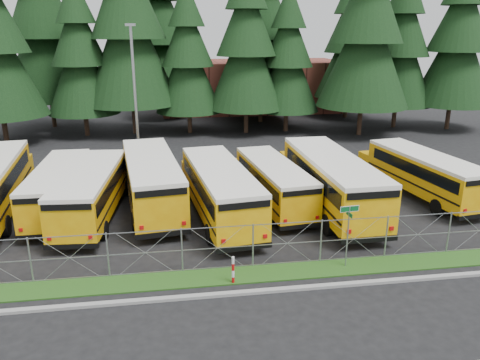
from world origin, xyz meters
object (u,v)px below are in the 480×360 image
(bus_4, at_px, (219,191))
(bus_5, at_px, (272,183))
(bus_east, at_px, (421,175))
(bus_1, at_px, (60,189))
(bus_3, at_px, (151,182))
(bus_6, at_px, (329,182))
(striped_bollard, at_px, (233,270))
(street_sign, at_px, (349,223))
(light_standard, at_px, (135,92))
(bus_2, at_px, (93,193))

(bus_4, xyz_separation_m, bus_5, (3.25, 1.45, -0.17))
(bus_4, bearing_deg, bus_east, 0.36)
(bus_1, distance_m, bus_4, 8.92)
(bus_3, xyz_separation_m, bus_4, (3.62, -2.10, -0.05))
(bus_6, relative_size, striped_bollard, 9.99)
(street_sign, distance_m, light_standard, 20.12)
(bus_5, bearing_deg, bus_3, 168.09)
(bus_2, bearing_deg, bus_4, -4.62)
(street_sign, height_order, light_standard, light_standard)
(bus_4, bearing_deg, bus_2, 164.44)
(light_standard, bearing_deg, bus_east, -28.39)
(bus_3, height_order, street_sign, bus_3)
(bus_1, bearing_deg, bus_6, -7.00)
(bus_3, relative_size, bus_5, 1.17)
(bus_1, height_order, bus_3, bus_3)
(bus_east, bearing_deg, bus_3, 169.59)
(bus_2, xyz_separation_m, bus_3, (3.06, 1.05, 0.14))
(bus_east, bearing_deg, bus_5, 172.14)
(bus_4, relative_size, bus_6, 0.93)
(bus_5, distance_m, bus_east, 9.25)
(bus_1, bearing_deg, striped_bollard, -47.61)
(bus_3, distance_m, street_sign, 11.99)
(bus_4, distance_m, light_standard, 12.58)
(bus_6, xyz_separation_m, striped_bollard, (-6.45, -7.44, -0.97))
(bus_5, distance_m, bus_6, 3.23)
(bus_1, distance_m, bus_3, 5.02)
(bus_4, bearing_deg, bus_6, -3.67)
(bus_4, relative_size, street_sign, 3.96)
(striped_bollard, bearing_deg, bus_6, 49.08)
(bus_6, height_order, bus_east, bus_6)
(bus_2, relative_size, bus_5, 1.07)
(light_standard, bearing_deg, bus_1, -113.70)
(bus_4, xyz_separation_m, light_standard, (-4.82, 10.90, 4.04))
(light_standard, bearing_deg, striped_bollard, -75.57)
(street_sign, xyz_separation_m, striped_bollard, (-4.98, -0.68, -1.43))
(bus_1, xyz_separation_m, bus_3, (5.02, -0.09, 0.21))
(striped_bollard, bearing_deg, bus_3, 110.46)
(light_standard, bearing_deg, bus_4, -66.13)
(light_standard, bearing_deg, bus_3, -82.25)
(bus_3, height_order, light_standard, light_standard)
(bus_2, relative_size, bus_3, 0.91)
(bus_3, xyz_separation_m, striped_bollard, (3.44, -9.21, -0.91))
(bus_1, height_order, street_sign, street_sign)
(bus_4, bearing_deg, bus_3, 143.22)
(bus_2, xyz_separation_m, striped_bollard, (6.50, -8.16, -0.77))
(bus_4, height_order, bus_6, bus_6)
(bus_4, height_order, striped_bollard, bus_4)
(bus_1, relative_size, bus_east, 0.96)
(striped_bollard, relative_size, light_standard, 0.12)
(bus_6, bearing_deg, bus_2, 175.69)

